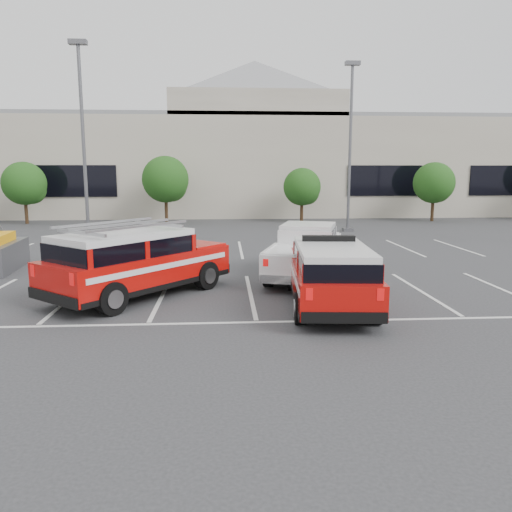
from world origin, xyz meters
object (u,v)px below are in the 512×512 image
(convention_building, at_px, (234,160))
(light_pole_left, at_px, (83,143))
(tree_right, at_px, (435,184))
(white_pickup, at_px, (306,256))
(fire_chief_suv, at_px, (330,278))
(tree_mid_left, at_px, (167,181))
(tree_left, at_px, (26,185))
(ladder_suv, at_px, (136,267))
(tree_mid_right, at_px, (303,188))
(light_pole_mid, at_px, (350,147))

(convention_building, bearing_deg, light_pole_left, -112.39)
(tree_right, height_order, white_pickup, tree_right)
(fire_chief_suv, bearing_deg, white_pickup, 94.39)
(light_pole_left, bearing_deg, tree_mid_left, 72.90)
(tree_left, distance_m, white_pickup, 25.88)
(tree_left, height_order, fire_chief_suv, tree_left)
(tree_left, height_order, light_pole_left, light_pole_left)
(tree_left, xyz_separation_m, white_pickup, (17.07, -19.34, -2.04))
(tree_left, relative_size, fire_chief_suv, 0.78)
(tree_mid_left, height_order, ladder_suv, tree_mid_left)
(tree_left, distance_m, ladder_suv, 24.89)
(tree_right, xyz_separation_m, light_pole_left, (-23.09, -10.05, 2.41))
(light_pole_left, relative_size, ladder_suv, 1.75)
(tree_right, xyz_separation_m, white_pickup, (-12.93, -19.34, -2.04))
(convention_building, relative_size, ladder_suv, 10.28)
(tree_mid_left, bearing_deg, ladder_suv, -86.19)
(light_pole_left, bearing_deg, convention_building, 67.61)
(tree_mid_left, xyz_separation_m, tree_right, (20.00, -0.00, -0.27))
(light_pole_left, height_order, white_pickup, light_pole_left)
(convention_building, height_order, tree_right, convention_building)
(convention_building, xyz_separation_m, tree_left, (-15.09, -9.82, -1.95))
(convention_building, xyz_separation_m, tree_mid_left, (-5.09, -9.82, -1.68))
(tree_left, bearing_deg, ladder_suv, -62.48)
(light_pole_left, xyz_separation_m, white_pickup, (10.16, -9.30, -4.45))
(tree_left, relative_size, white_pickup, 0.70)
(tree_left, bearing_deg, tree_mid_left, 0.00)
(tree_left, height_order, white_pickup, tree_left)
(tree_left, height_order, ladder_suv, tree_left)
(tree_mid_left, relative_size, fire_chief_suv, 0.85)
(tree_left, bearing_deg, fire_chief_suv, -54.03)
(tree_mid_right, height_order, ladder_suv, tree_mid_right)
(tree_mid_left, bearing_deg, tree_left, -180.00)
(tree_right, distance_m, white_pickup, 23.35)
(tree_mid_right, bearing_deg, ladder_suv, -111.19)
(convention_building, relative_size, fire_chief_suv, 10.58)
(ladder_suv, bearing_deg, tree_mid_right, 109.27)
(tree_left, bearing_deg, tree_right, 0.00)
(fire_chief_suv, bearing_deg, light_pole_left, 131.75)
(tree_left, height_order, tree_mid_left, tree_mid_left)
(light_pole_left, relative_size, white_pickup, 1.61)
(tree_left, relative_size, tree_right, 1.00)
(tree_left, xyz_separation_m, tree_mid_left, (10.00, 0.00, 0.27))
(tree_right, distance_m, light_pole_left, 25.30)
(tree_right, bearing_deg, light_pole_mid, -143.23)
(convention_building, relative_size, tree_mid_right, 15.04)
(tree_right, xyz_separation_m, fire_chief_suv, (-12.95, -23.49, -1.98))
(tree_mid_left, distance_m, tree_mid_right, 10.01)
(tree_left, bearing_deg, light_pole_mid, -15.43)
(ladder_suv, bearing_deg, tree_left, 157.98)
(tree_mid_right, height_order, light_pole_mid, light_pole_mid)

